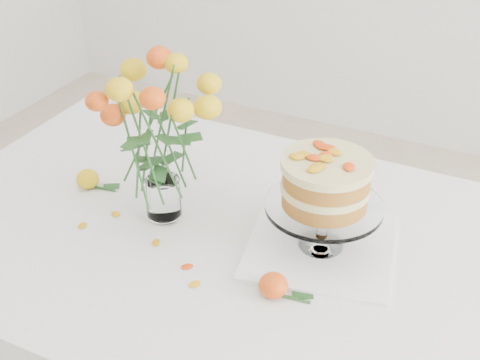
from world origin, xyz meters
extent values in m
cube|color=tan|center=(0.00, 0.00, 0.73)|extent=(1.40, 0.90, 0.04)
cylinder|color=tan|center=(-0.62, 0.37, 0.35)|extent=(0.06, 0.06, 0.71)
cube|color=silver|center=(0.00, 0.00, 0.75)|extent=(1.42, 0.92, 0.01)
cube|color=silver|center=(0.00, 0.46, 0.65)|extent=(1.42, 0.01, 0.20)
cube|color=white|center=(0.20, 0.04, 0.76)|extent=(0.36, 0.36, 0.01)
cylinder|color=white|center=(0.20, 0.04, 0.82)|extent=(0.02, 0.02, 0.08)
cylinder|color=white|center=(0.20, 0.04, 0.87)|extent=(0.24, 0.24, 0.01)
cylinder|color=#AA6F26|center=(0.20, 0.04, 0.89)|extent=(0.22, 0.22, 0.03)
cylinder|color=beige|center=(0.20, 0.04, 0.91)|extent=(0.23, 0.23, 0.02)
cylinder|color=#AA6F26|center=(0.20, 0.04, 0.94)|extent=(0.22, 0.22, 0.03)
cylinder|color=beige|center=(0.20, 0.04, 0.97)|extent=(0.24, 0.24, 0.02)
cylinder|color=white|center=(-0.16, -0.01, 0.76)|extent=(0.06, 0.06, 0.01)
cylinder|color=white|center=(-0.16, -0.01, 0.81)|extent=(0.08, 0.08, 0.09)
ellipsoid|color=yellow|center=(-0.39, 0.02, 0.78)|extent=(0.06, 0.06, 0.05)
cylinder|color=#275823|center=(-0.35, 0.02, 0.76)|extent=(0.07, 0.01, 0.01)
ellipsoid|color=red|center=(0.17, -0.14, 0.78)|extent=(0.06, 0.06, 0.05)
cylinder|color=#275823|center=(0.21, -0.13, 0.76)|extent=(0.07, 0.01, 0.01)
ellipsoid|color=orange|center=(-0.12, -0.10, 0.76)|extent=(0.03, 0.02, 0.00)
ellipsoid|color=orange|center=(-0.02, -0.14, 0.76)|extent=(0.03, 0.02, 0.00)
ellipsoid|color=orange|center=(0.02, -0.18, 0.76)|extent=(0.03, 0.02, 0.00)
ellipsoid|color=orange|center=(-0.26, -0.05, 0.76)|extent=(0.03, 0.02, 0.00)
ellipsoid|color=orange|center=(-0.30, -0.12, 0.76)|extent=(0.03, 0.02, 0.00)
camera|label=1|loc=(0.55, -1.04, 1.63)|focal=50.00mm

